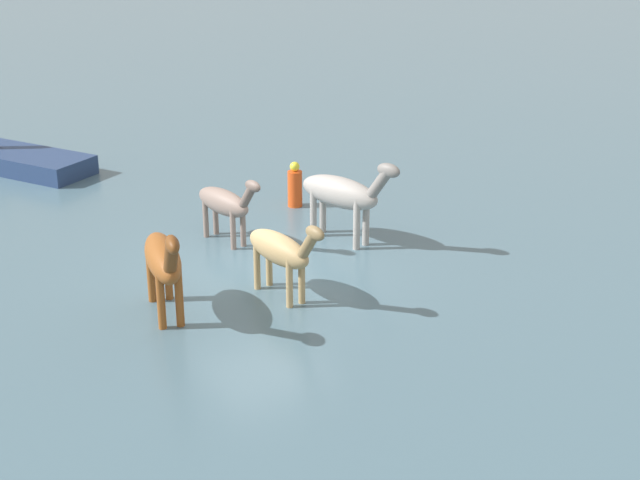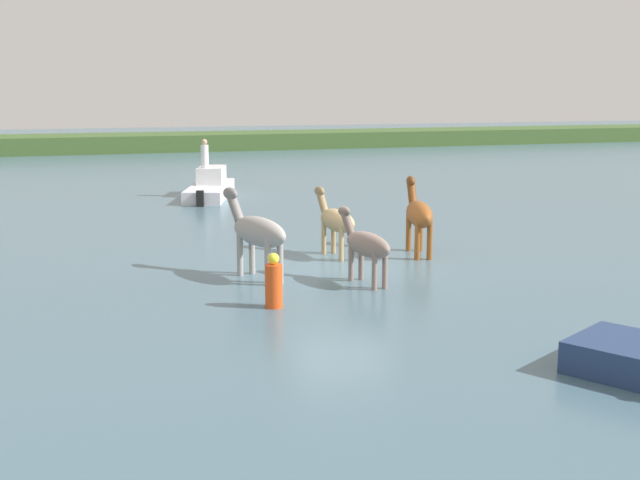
{
  "view_description": "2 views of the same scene",
  "coord_description": "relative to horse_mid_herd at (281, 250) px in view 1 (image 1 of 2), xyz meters",
  "views": [
    {
      "loc": [
        8.24,
        15.5,
        7.55
      ],
      "look_at": [
        -0.9,
        0.82,
        0.75
      ],
      "focal_mm": 51.52,
      "sensor_mm": 36.0,
      "label": 1
    },
    {
      "loc": [
        -6.79,
        -18.69,
        4.4
      ],
      "look_at": [
        -0.47,
        0.35,
        0.68
      ],
      "focal_mm": 45.51,
      "sensor_mm": 36.0,
      "label": 2
    }
  ],
  "objects": [
    {
      "name": "ground_plane",
      "position": [
        -0.32,
        -1.38,
        -0.98
      ],
      "size": [
        159.16,
        159.16,
        0.0
      ],
      "primitive_type": "plane",
      "color": "#476675"
    },
    {
      "name": "horse_mid_herd",
      "position": [
        0.0,
        0.0,
        0.0
      ],
      "size": [
        0.72,
        2.3,
        1.78
      ],
      "rotation": [
        0.0,
        0.0,
        1.68
      ],
      "color": "tan",
      "rests_on": "ground_plane"
    },
    {
      "name": "horse_dun_straggler",
      "position": [
        -2.62,
        -1.85,
        0.15
      ],
      "size": [
        1.21,
        2.63,
        2.05
      ],
      "rotation": [
        0.0,
        0.0,
        1.88
      ],
      "color": "#9E9993",
      "rests_on": "ground_plane"
    },
    {
      "name": "horse_lead",
      "position": [
        2.21,
        -0.44,
        0.13
      ],
      "size": [
        1.06,
        2.6,
        2.02
      ],
      "rotation": [
        0.0,
        0.0,
        1.33
      ],
      "color": "brown",
      "rests_on": "ground_plane"
    },
    {
      "name": "horse_dark_mare",
      "position": [
        -0.39,
        -3.16,
        -0.05
      ],
      "size": [
        0.79,
        2.18,
        1.69
      ],
      "rotation": [
        0.0,
        0.0,
        1.75
      ],
      "color": "gray",
      "rests_on": "ground_plane"
    },
    {
      "name": "boat_tender_starboard",
      "position": [
        2.36,
        -11.79,
        -0.79
      ],
      "size": [
        4.12,
        5.7,
        0.77
      ],
      "rotation": [
        0.0,
        0.0,
        2.08
      ],
      "color": "navy",
      "rests_on": "ground_plane"
    },
    {
      "name": "buoy_channel_marker",
      "position": [
        -2.93,
        -4.47,
        -0.47
      ],
      "size": [
        0.36,
        0.36,
        1.14
      ],
      "color": "#E54C19",
      "rests_on": "ground_plane"
    }
  ]
}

